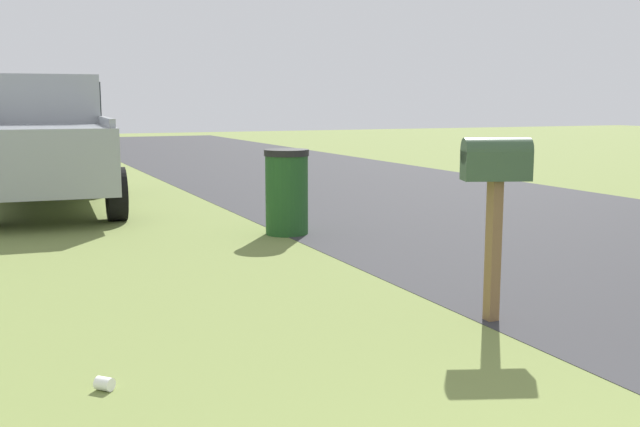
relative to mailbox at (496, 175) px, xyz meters
The scene contains 5 objects.
road_asphalt 4.02m from the mailbox, 59.22° to the right, with size 60.00×6.89×0.01m, color #2D2D30.
mailbox is the anchor object (origin of this frame).
pickup_truck 8.40m from the mailbox, 18.25° to the left, with size 4.99×2.30×2.09m.
trash_bin 4.20m from the mailbox, ahead, with size 0.57×0.57×1.08m.
litter_cup_near_hydrant 3.13m from the mailbox, 94.44° to the left, with size 0.08×0.08×0.10m, color white.
Camera 1 is at (-0.47, 1.95, 1.67)m, focal length 41.49 mm.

